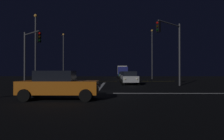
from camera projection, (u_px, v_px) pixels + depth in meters
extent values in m
cube|color=black|center=(95.00, 94.00, 15.28)|extent=(120.00, 120.00, 0.10)
cube|color=white|center=(102.00, 86.00, 23.40)|extent=(0.35, 13.90, 0.01)
cube|color=yellow|center=(106.00, 81.00, 35.00)|extent=(22.00, 0.15, 0.01)
cube|color=white|center=(212.00, 93.00, 15.20)|extent=(13.90, 0.40, 0.01)
cube|color=#B7B7BC|center=(130.00, 79.00, 25.99)|extent=(1.80, 4.20, 0.70)
cube|color=black|center=(130.00, 74.00, 26.19)|extent=(1.60, 2.00, 0.55)
cylinder|color=black|center=(139.00, 82.00, 24.42)|extent=(0.22, 0.64, 0.64)
cylinder|color=black|center=(123.00, 82.00, 24.44)|extent=(0.22, 0.64, 0.64)
cylinder|color=black|center=(136.00, 81.00, 27.52)|extent=(0.22, 0.64, 0.64)
cylinder|color=black|center=(122.00, 81.00, 27.54)|extent=(0.22, 0.64, 0.64)
sphere|color=#F9EFC6|center=(137.00, 79.00, 23.86)|extent=(0.22, 0.22, 0.22)
sphere|color=#F9EFC6|center=(125.00, 79.00, 23.87)|extent=(0.22, 0.22, 0.22)
cube|color=slate|center=(126.00, 78.00, 31.90)|extent=(1.80, 4.20, 0.70)
cube|color=black|center=(126.00, 73.00, 32.11)|extent=(1.60, 2.00, 0.55)
cylinder|color=black|center=(134.00, 80.00, 30.34)|extent=(0.22, 0.64, 0.64)
cylinder|color=black|center=(121.00, 80.00, 30.36)|extent=(0.22, 0.64, 0.64)
cylinder|color=black|center=(132.00, 80.00, 33.44)|extent=(0.22, 0.64, 0.64)
cylinder|color=black|center=(120.00, 80.00, 33.46)|extent=(0.22, 0.64, 0.64)
sphere|color=#F9EFC6|center=(132.00, 78.00, 29.78)|extent=(0.22, 0.22, 0.22)
sphere|color=#F9EFC6|center=(123.00, 78.00, 29.79)|extent=(0.22, 0.22, 0.22)
cube|color=navy|center=(126.00, 77.00, 37.63)|extent=(1.80, 4.20, 0.70)
cube|color=black|center=(126.00, 73.00, 37.84)|extent=(1.60, 2.00, 0.55)
cylinder|color=black|center=(132.00, 79.00, 36.07)|extent=(0.22, 0.64, 0.64)
cylinder|color=black|center=(121.00, 79.00, 36.09)|extent=(0.22, 0.64, 0.64)
cylinder|color=black|center=(130.00, 78.00, 39.17)|extent=(0.22, 0.64, 0.64)
cylinder|color=black|center=(120.00, 78.00, 39.19)|extent=(0.22, 0.64, 0.64)
sphere|color=#F9EFC6|center=(131.00, 77.00, 35.51)|extent=(0.22, 0.22, 0.22)
sphere|color=#F9EFC6|center=(123.00, 77.00, 35.52)|extent=(0.22, 0.22, 0.22)
cube|color=silver|center=(124.00, 76.00, 43.54)|extent=(1.80, 4.20, 0.70)
cube|color=black|center=(124.00, 73.00, 43.75)|extent=(1.60, 2.00, 0.55)
cylinder|color=black|center=(129.00, 78.00, 41.98)|extent=(0.22, 0.64, 0.64)
cylinder|color=black|center=(120.00, 78.00, 42.00)|extent=(0.22, 0.64, 0.64)
cylinder|color=black|center=(128.00, 78.00, 45.08)|extent=(0.22, 0.64, 0.64)
cylinder|color=black|center=(120.00, 78.00, 45.10)|extent=(0.22, 0.64, 0.64)
sphere|color=#F9EFC6|center=(128.00, 76.00, 41.42)|extent=(0.22, 0.22, 0.22)
sphere|color=#F9EFC6|center=(121.00, 76.00, 41.43)|extent=(0.22, 0.22, 0.22)
cube|color=#14512D|center=(123.00, 75.00, 50.33)|extent=(1.80, 4.20, 0.70)
cube|color=black|center=(123.00, 73.00, 50.53)|extent=(1.60, 2.00, 0.55)
cylinder|color=black|center=(127.00, 77.00, 48.77)|extent=(0.22, 0.64, 0.64)
cylinder|color=black|center=(119.00, 77.00, 48.79)|extent=(0.22, 0.64, 0.64)
cylinder|color=black|center=(126.00, 77.00, 51.87)|extent=(0.22, 0.64, 0.64)
cylinder|color=black|center=(119.00, 77.00, 51.88)|extent=(0.22, 0.64, 0.64)
sphere|color=#F9EFC6|center=(126.00, 75.00, 48.20)|extent=(0.22, 0.22, 0.22)
sphere|color=#F9EFC6|center=(120.00, 75.00, 48.22)|extent=(0.22, 0.22, 0.22)
cube|color=navy|center=(123.00, 71.00, 53.85)|extent=(2.40, 2.20, 2.30)
cube|color=silver|center=(122.00, 71.00, 58.35)|extent=(2.40, 5.00, 2.60)
cylinder|color=black|center=(127.00, 76.00, 54.42)|extent=(0.28, 0.96, 0.96)
cylinder|color=black|center=(118.00, 76.00, 54.45)|extent=(0.28, 0.96, 0.96)
cylinder|color=black|center=(126.00, 76.00, 59.12)|extent=(0.28, 0.96, 0.96)
cylinder|color=black|center=(118.00, 76.00, 59.15)|extent=(0.28, 0.96, 0.96)
sphere|color=#F9EFC6|center=(126.00, 74.00, 52.68)|extent=(0.26, 0.26, 0.26)
sphere|color=#F9EFC6|center=(119.00, 74.00, 52.70)|extent=(0.26, 0.26, 0.26)
cube|color=#C66014|center=(59.00, 87.00, 11.83)|extent=(4.20, 1.80, 0.70)
cube|color=black|center=(56.00, 76.00, 11.83)|extent=(2.00, 1.60, 0.55)
cylinder|color=black|center=(90.00, 92.00, 12.71)|extent=(0.64, 0.22, 0.64)
cylinder|color=black|center=(85.00, 95.00, 10.91)|extent=(0.64, 0.22, 0.64)
cylinder|color=black|center=(37.00, 92.00, 12.74)|extent=(0.64, 0.22, 0.64)
cylinder|color=black|center=(24.00, 95.00, 10.94)|extent=(0.64, 0.22, 0.64)
sphere|color=#F9EFC6|center=(99.00, 86.00, 12.45)|extent=(0.22, 0.22, 0.22)
sphere|color=#F9EFC6|center=(97.00, 87.00, 11.15)|extent=(0.22, 0.22, 0.22)
cylinder|color=#4C4C51|center=(25.00, 59.00, 23.91)|extent=(0.18, 0.18, 5.89)
cylinder|color=#4C4C51|center=(31.00, 33.00, 22.72)|extent=(2.49, 2.49, 0.12)
cube|color=black|center=(39.00, 37.00, 21.50)|extent=(0.46, 0.46, 1.05)
sphere|color=red|center=(40.00, 33.00, 21.39)|extent=(0.22, 0.22, 0.22)
sphere|color=black|center=(40.00, 37.00, 21.38)|extent=(0.22, 0.22, 0.22)
sphere|color=black|center=(40.00, 40.00, 21.38)|extent=(0.22, 0.22, 0.22)
cylinder|color=#4C4C51|center=(180.00, 55.00, 23.74)|extent=(0.18, 0.18, 6.79)
cylinder|color=#4C4C51|center=(170.00, 24.00, 22.33)|extent=(2.99, 2.99, 0.12)
cube|color=black|center=(158.00, 27.00, 20.89)|extent=(0.46, 0.46, 1.05)
sphere|color=red|center=(157.00, 23.00, 20.78)|extent=(0.22, 0.22, 0.22)
sphere|color=black|center=(157.00, 26.00, 20.78)|extent=(0.22, 0.22, 0.22)
sphere|color=black|center=(157.00, 30.00, 20.78)|extent=(0.22, 0.22, 0.22)
cylinder|color=#424247|center=(63.00, 57.00, 45.13)|extent=(0.20, 0.20, 9.12)
sphere|color=#F9AD47|center=(63.00, 35.00, 45.17)|extent=(0.44, 0.44, 0.44)
cylinder|color=#424247|center=(36.00, 50.00, 29.13)|extent=(0.20, 0.20, 8.89)
sphere|color=#F9AD47|center=(36.00, 16.00, 29.17)|extent=(0.44, 0.44, 0.44)
cylinder|color=#424247|center=(152.00, 55.00, 44.95)|extent=(0.20, 0.20, 9.90)
sphere|color=#F9AD47|center=(152.00, 31.00, 44.99)|extent=(0.44, 0.44, 0.44)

